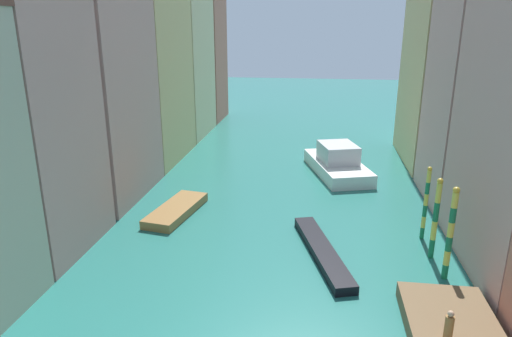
% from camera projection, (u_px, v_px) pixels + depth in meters
% --- Properties ---
extents(ground_plane, '(154.00, 154.00, 0.00)m').
position_uv_depth(ground_plane, '(286.00, 184.00, 39.10)').
color(ground_plane, '#28756B').
extents(building_left_1, '(6.83, 7.59, 14.90)m').
position_uv_depth(building_left_1, '(20.00, 127.00, 26.06)').
color(building_left_1, tan).
rests_on(building_left_1, ground).
extents(building_left_2, '(6.83, 9.90, 21.99)m').
position_uv_depth(building_left_2, '(90.00, 53.00, 33.53)').
color(building_left_2, tan).
rests_on(building_left_2, ground).
extents(building_left_3, '(6.83, 10.93, 19.71)m').
position_uv_depth(building_left_3, '(143.00, 58.00, 43.68)').
color(building_left_3, '#DBB77A').
rests_on(building_left_3, ground).
extents(building_left_4, '(6.83, 10.21, 21.90)m').
position_uv_depth(building_left_4, '(177.00, 42.00, 53.45)').
color(building_left_4, beige).
rests_on(building_left_4, ground).
extents(building_left_5, '(6.83, 7.88, 20.95)m').
position_uv_depth(building_left_5, '(197.00, 42.00, 62.45)').
color(building_left_5, '#C6705B').
rests_on(building_left_5, ground).
extents(building_right_2, '(6.83, 8.67, 16.64)m').
position_uv_depth(building_right_2, '(484.00, 92.00, 33.05)').
color(building_right_2, tan).
rests_on(building_right_2, ground).
extents(building_right_3, '(6.83, 12.07, 16.19)m').
position_uv_depth(building_right_3, '(446.00, 78.00, 43.26)').
color(building_right_3, '#DBB77A').
rests_on(building_right_3, ground).
extents(waterfront_dock, '(3.87, 6.59, 0.78)m').
position_uv_depth(waterfront_dock, '(454.00, 333.00, 19.73)').
color(waterfront_dock, brown).
rests_on(waterfront_dock, ground).
extents(person_on_dock, '(0.36, 0.36, 1.37)m').
position_uv_depth(person_on_dock, '(449.00, 327.00, 18.55)').
color(person_on_dock, olive).
rests_on(person_on_dock, waterfront_dock).
extents(mooring_pole_0, '(0.36, 0.36, 5.23)m').
position_uv_depth(mooring_pole_0, '(450.00, 233.00, 23.91)').
color(mooring_pole_0, '#197247').
rests_on(mooring_pole_0, ground).
extents(mooring_pole_1, '(0.34, 0.34, 4.90)m').
position_uv_depth(mooring_pole_1, '(435.00, 218.00, 26.16)').
color(mooring_pole_1, '#197247').
rests_on(mooring_pole_1, ground).
extents(mooring_pole_2, '(0.29, 0.29, 4.79)m').
position_uv_depth(mooring_pole_2, '(426.00, 203.00, 28.53)').
color(mooring_pole_2, '#197247').
rests_on(mooring_pole_2, ground).
extents(vaporetto_white, '(6.29, 9.81, 2.75)m').
position_uv_depth(vaporetto_white, '(337.00, 163.00, 41.51)').
color(vaporetto_white, white).
rests_on(vaporetto_white, ground).
extents(gondola_black, '(3.70, 8.73, 0.53)m').
position_uv_depth(gondola_black, '(322.00, 251.00, 27.06)').
color(gondola_black, black).
rests_on(gondola_black, ground).
extents(motorboat_0, '(3.23, 6.53, 0.61)m').
position_uv_depth(motorboat_0, '(176.00, 210.00, 32.88)').
color(motorboat_0, olive).
rests_on(motorboat_0, ground).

